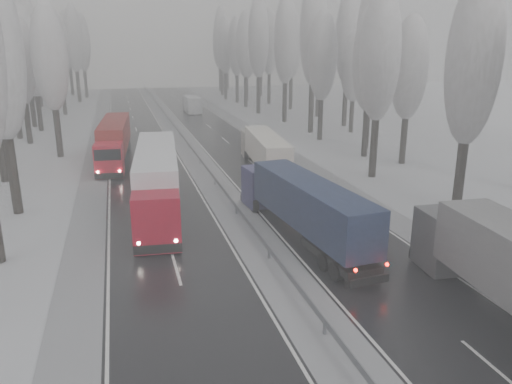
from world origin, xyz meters
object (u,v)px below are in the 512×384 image
truck_blue_box (302,203)px  truck_red_red (114,138)px  truck_red_white (157,177)px  truck_cream_box (264,150)px  box_truck_distant (192,104)px

truck_blue_box → truck_red_red: (-11.12, 25.34, 0.11)m
truck_blue_box → truck_red_white: bearing=132.6°
truck_cream_box → truck_red_red: (-13.63, 8.62, 0.22)m
truck_blue_box → truck_red_red: bearing=108.0°
truck_blue_box → box_truck_distant: truck_blue_box is taller
truck_cream_box → truck_red_white: 14.27m
truck_cream_box → truck_blue_box: bearing=-92.7°
truck_blue_box → truck_red_red: 27.68m
truck_red_white → truck_red_red: 18.23m
box_truck_distant → truck_blue_box: bearing=-92.0°
truck_blue_box → box_truck_distant: size_ratio=1.97×
truck_red_red → truck_cream_box: bearing=-27.9°
truck_red_white → truck_red_red: size_ratio=1.11×
truck_cream_box → truck_red_white: size_ratio=0.82×
truck_blue_box → truck_cream_box: (2.50, 16.72, -0.11)m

